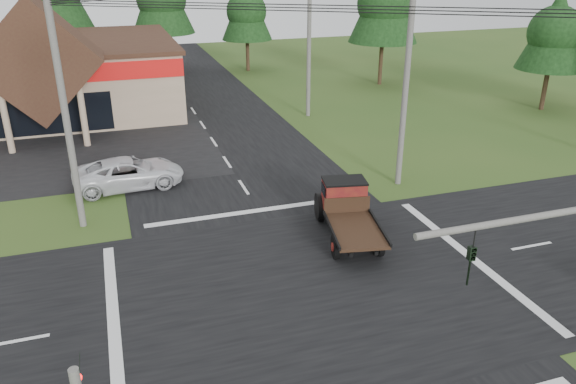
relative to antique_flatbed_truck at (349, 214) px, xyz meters
name	(u,v)px	position (x,y,z in m)	size (l,w,h in m)	color
ground	(309,288)	(-2.96, -3.14, -1.16)	(120.00, 120.00, 0.00)	#2F4D1B
road_ns	(309,287)	(-2.96, -3.14, -1.15)	(12.00, 120.00, 0.02)	black
road_ew	(309,287)	(-2.96, -3.14, -1.15)	(120.00, 12.00, 0.02)	black
utility_pole_nw	(65,110)	(-10.96, 4.86, 4.23)	(2.00, 0.30, 10.50)	#595651
utility_pole_ne	(407,73)	(5.04, 4.86, 4.73)	(2.00, 0.30, 11.50)	#595651
utility_pole_n	(309,38)	(5.04, 18.86, 4.58)	(2.00, 0.30, 11.20)	#595651
tree_row_e	(246,10)	(5.04, 36.86, 4.88)	(5.04, 5.04, 9.09)	#332316
tree_side_ne	(385,1)	(15.04, 26.86, 6.22)	(6.16, 6.16, 11.11)	#332316
tree_side_e_near	(555,30)	(23.04, 14.86, 4.88)	(5.04, 5.04, 9.09)	#332316
antique_flatbed_truck	(349,214)	(0.00, 0.00, 0.00)	(2.11, 5.54, 2.31)	#5A0C17
white_pickup	(129,173)	(-8.62, 8.85, -0.37)	(2.60, 5.64, 1.57)	silver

